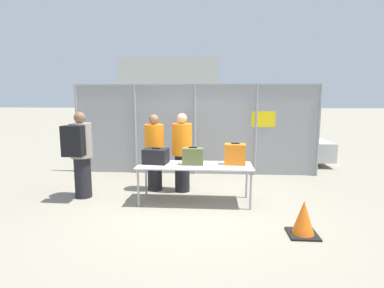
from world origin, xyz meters
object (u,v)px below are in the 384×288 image
at_px(inspection_table, 195,167).
at_px(utility_trailer, 268,150).
at_px(traffic_cone, 303,219).
at_px(suitcase_black, 156,156).
at_px(suitcase_olive, 193,156).
at_px(security_worker_far, 154,152).
at_px(traveler_hooded, 80,152).
at_px(security_worker_near, 182,152).
at_px(suitcase_orange, 235,154).

relative_size(inspection_table, utility_trailer, 0.47).
bearing_deg(traffic_cone, suitcase_black, 150.25).
relative_size(suitcase_olive, security_worker_far, 0.24).
bearing_deg(suitcase_black, traveler_hooded, 179.67).
relative_size(traveler_hooded, utility_trailer, 0.38).
distance_m(security_worker_far, traffic_cone, 3.36).
distance_m(inspection_table, security_worker_near, 0.78).
height_order(suitcase_black, suitcase_olive, suitcase_olive).
height_order(suitcase_orange, security_worker_near, security_worker_near).
relative_size(suitcase_black, security_worker_near, 0.29).
xyz_separation_m(security_worker_near, traffic_cone, (1.98, -2.00, -0.63)).
relative_size(suitcase_olive, suitcase_orange, 0.95).
relative_size(suitcase_black, utility_trailer, 0.11).
bearing_deg(traffic_cone, suitcase_orange, 122.70).
distance_m(suitcase_black, traffic_cone, 2.88).
bearing_deg(utility_trailer, inspection_table, -119.24).
distance_m(inspection_table, security_worker_far, 1.19).
height_order(suitcase_olive, security_worker_far, security_worker_far).
xyz_separation_m(inspection_table, security_worker_far, (-0.92, 0.74, 0.16)).
bearing_deg(security_worker_far, suitcase_black, 132.14).
xyz_separation_m(suitcase_olive, suitcase_orange, (0.80, 0.08, 0.04)).
height_order(inspection_table, utility_trailer, inspection_table).
xyz_separation_m(suitcase_orange, traffic_cone, (0.90, -1.41, -0.69)).
bearing_deg(security_worker_far, utility_trailer, -106.77).
xyz_separation_m(inspection_table, utility_trailer, (2.05, 3.66, -0.27)).
distance_m(suitcase_orange, traveler_hooded, 3.05).
relative_size(traveler_hooded, security_worker_far, 1.05).
distance_m(traveler_hooded, utility_trailer, 5.64).
xyz_separation_m(suitcase_black, suitcase_orange, (1.53, 0.02, 0.05)).
bearing_deg(security_worker_far, suitcase_olive, 169.39).
bearing_deg(security_worker_near, suitcase_black, 34.09).
distance_m(security_worker_far, utility_trailer, 4.19).
bearing_deg(utility_trailer, traffic_cone, -94.36).
bearing_deg(traveler_hooded, utility_trailer, 20.54).
relative_size(traveler_hooded, security_worker_near, 1.03).
bearing_deg(inspection_table, security_worker_far, 141.38).
bearing_deg(suitcase_olive, security_worker_far, 140.71).
xyz_separation_m(suitcase_olive, traveler_hooded, (-2.24, 0.08, 0.05)).
xyz_separation_m(inspection_table, suitcase_orange, (0.77, 0.10, 0.25)).
xyz_separation_m(suitcase_olive, security_worker_near, (-0.28, 0.68, -0.03)).
bearing_deg(suitcase_olive, suitcase_black, 174.56).
height_order(suitcase_black, traffic_cone, suitcase_black).
distance_m(suitcase_orange, security_worker_far, 1.81).
relative_size(security_worker_near, utility_trailer, 0.37).
distance_m(traveler_hooded, security_worker_near, 2.06).
bearing_deg(suitcase_orange, traffic_cone, -57.30).
xyz_separation_m(suitcase_black, suitcase_olive, (0.73, -0.07, 0.02)).
relative_size(utility_trailer, traffic_cone, 8.69).
distance_m(inspection_table, suitcase_orange, 0.81).
bearing_deg(suitcase_black, inspection_table, -6.09).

